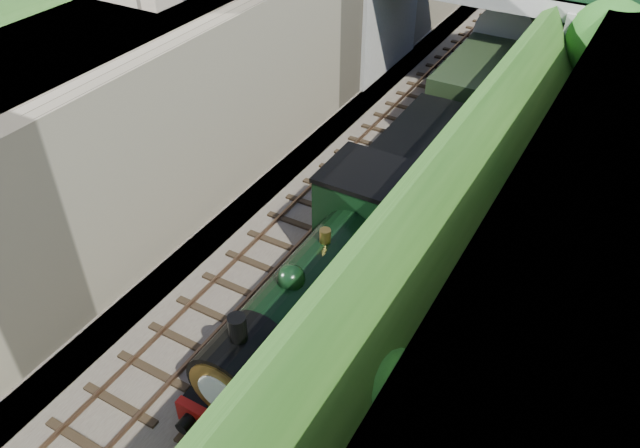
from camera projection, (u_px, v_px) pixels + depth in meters
The scene contains 11 objects.
trackbed at pixel (447, 123), 29.19m from camera, with size 10.00×90.00×0.20m, color #473F38.
retaining_wall at pixel (345, 31), 29.26m from camera, with size 1.00×90.00×7.00m, color #756B56.
street_plateau_left at pixel (282, 17), 30.63m from camera, with size 6.00×90.00×7.00m, color #262628.
embankment_slope at pixel (574, 89), 26.06m from camera, with size 4.23×90.00×6.36m.
track_left at pixel (408, 110), 29.89m from camera, with size 2.50×90.00×0.20m.
track_right at pixel (472, 127), 28.64m from camera, with size 2.50×90.00×0.20m.
road_bridge at pixel (507, 16), 29.12m from camera, with size 16.00×6.40×7.25m.
tree at pixel (614, 42), 25.15m from camera, with size 3.60×3.80×6.60m.
locomotive at pixel (322, 282), 18.06m from camera, with size 3.10×10.22×3.83m.
tender at pixel (419, 169), 23.27m from camera, with size 2.70×6.00×3.05m.
coach_front at pixel (516, 45), 31.63m from camera, with size 2.90×18.00×3.70m.
Camera 1 is at (7.71, -5.47, 14.33)m, focal length 35.00 mm.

